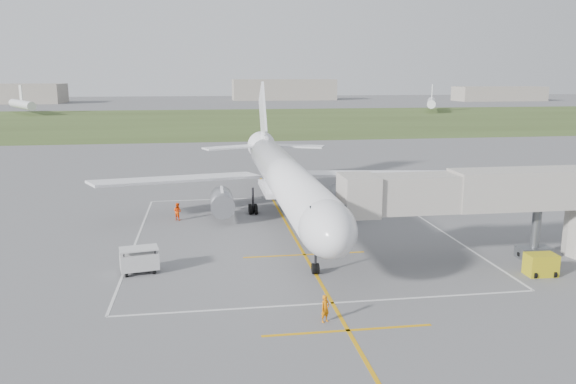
{
  "coord_description": "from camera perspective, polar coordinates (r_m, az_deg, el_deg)",
  "views": [
    {
      "loc": [
        -7.86,
        -52.96,
        14.33
      ],
      "look_at": [
        -0.45,
        -4.0,
        4.0
      ],
      "focal_mm": 35.0,
      "sensor_mm": 36.0,
      "label": 1
    }
  ],
  "objects": [
    {
      "name": "ground",
      "position": [
        55.42,
        -0.16,
        -3.2
      ],
      "size": [
        700.0,
        700.0,
        0.0
      ],
      "primitive_type": "plane",
      "color": "#575759",
      "rests_on": "ground"
    },
    {
      "name": "grass_strip",
      "position": [
        183.68,
        -6.18,
        7.24
      ],
      "size": [
        700.0,
        120.0,
        0.02
      ],
      "primitive_type": "cube",
      "color": "#3A4B21",
      "rests_on": "ground"
    },
    {
      "name": "apron_markings",
      "position": [
        49.89,
        0.83,
        -4.9
      ],
      "size": [
        28.2,
        60.0,
        0.01
      ],
      "color": "orange",
      "rests_on": "ground"
    },
    {
      "name": "airliner",
      "position": [
        55.18,
        -0.28,
        1.41
      ],
      "size": [
        38.93,
        46.75,
        13.52
      ],
      "color": "white",
      "rests_on": "ground"
    },
    {
      "name": "jet_bridge",
      "position": [
        46.96,
        21.77,
        -0.85
      ],
      "size": [
        23.4,
        5.0,
        7.2
      ],
      "color": "gray",
      "rests_on": "ground"
    },
    {
      "name": "gpu_unit",
      "position": [
        45.14,
        24.31,
        -6.75
      ],
      "size": [
        2.2,
        1.6,
        1.61
      ],
      "rotation": [
        0.0,
        0.0,
        -0.04
      ],
      "color": "#B0A316",
      "rests_on": "ground"
    },
    {
      "name": "baggage_cart",
      "position": [
        43.02,
        -14.87,
        -6.7
      ],
      "size": [
        3.0,
        2.13,
        1.91
      ],
      "rotation": [
        0.0,
        0.0,
        0.19
      ],
      "color": "silver",
      "rests_on": "ground"
    },
    {
      "name": "ramp_worker_nose",
      "position": [
        33.86,
        3.8,
        -11.74
      ],
      "size": [
        0.72,
        0.64,
        1.66
      ],
      "primitive_type": "imported",
      "rotation": [
        0.0,
        0.0,
        0.49
      ],
      "color": "orange",
      "rests_on": "ground"
    },
    {
      "name": "ramp_worker_wing",
      "position": [
        57.56,
        -11.16,
        -1.95
      ],
      "size": [
        1.1,
        1.06,
        1.78
      ],
      "primitive_type": "imported",
      "rotation": [
        0.0,
        0.0,
        2.49
      ],
      "color": "#FF4908",
      "rests_on": "ground"
    },
    {
      "name": "distant_hangars",
      "position": [
        318.39,
        -10.25,
        9.95
      ],
      "size": [
        345.0,
        49.0,
        12.0
      ],
      "color": "gray",
      "rests_on": "ground"
    },
    {
      "name": "distant_aircraft",
      "position": [
        222.91,
        -5.53,
        8.97
      ],
      "size": [
        175.8,
        38.59,
        8.85
      ],
      "color": "white",
      "rests_on": "ground"
    }
  ]
}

